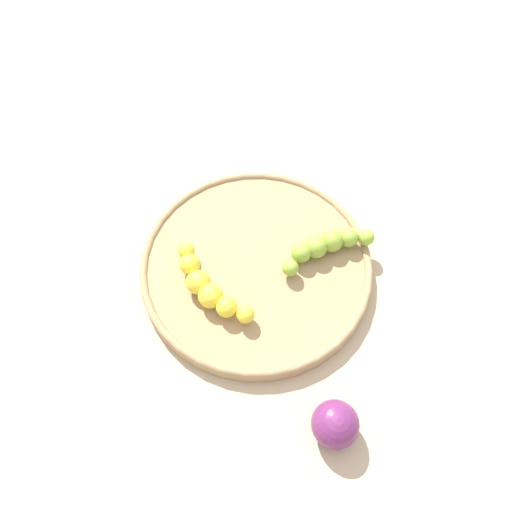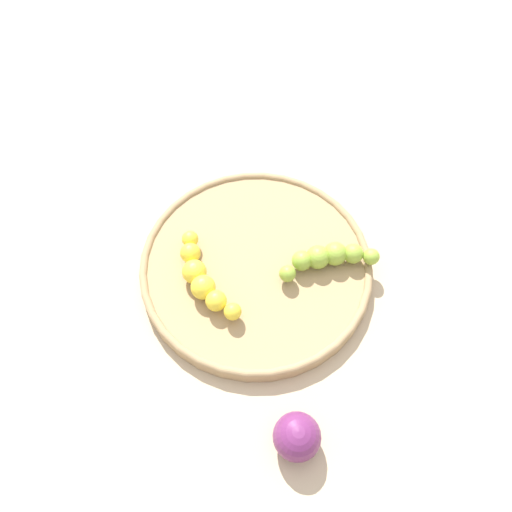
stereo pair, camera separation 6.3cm
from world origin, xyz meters
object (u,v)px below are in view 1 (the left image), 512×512
at_px(banana_yellow, 207,287).
at_px(plum_purple, 335,424).
at_px(fruit_bowl, 256,266).
at_px(banana_green, 325,246).

bearing_deg(banana_yellow, plum_purple, 91.27).
relative_size(banana_yellow, plum_purple, 2.27).
relative_size(fruit_bowl, banana_yellow, 2.53).
xyz_separation_m(banana_yellow, plum_purple, (0.12, -0.18, -0.01)).
height_order(fruit_bowl, banana_green, banana_green).
bearing_deg(plum_purple, banana_green, 82.21).
distance_m(fruit_bowl, banana_yellow, 0.08).
bearing_deg(fruit_bowl, banana_green, 3.93).
distance_m(banana_yellow, plum_purple, 0.22).
bearing_deg(plum_purple, banana_yellow, 125.08).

